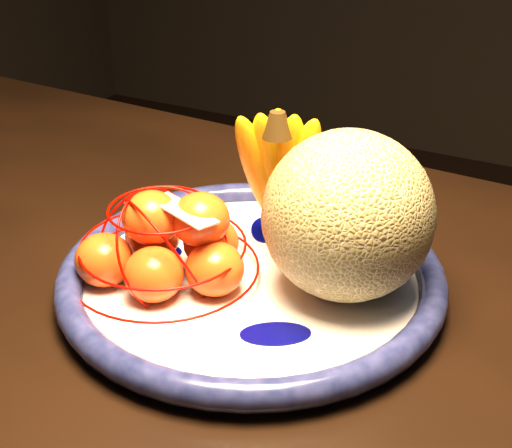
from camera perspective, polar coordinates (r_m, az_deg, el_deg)
The scene contains 6 objects.
dining_table at distance 0.79m, azimuth -9.43°, elevation -10.04°, with size 1.54×0.97×0.75m.
fruit_bowl at distance 0.72m, azimuth -0.38°, elevation -4.16°, with size 0.39×0.39×0.03m.
cantaloupe at distance 0.67m, azimuth 7.34°, elevation 0.68°, with size 0.16×0.16×0.16m, color olive.
banana_bunch at distance 0.74m, azimuth 1.86°, elevation 4.50°, with size 0.11×0.11×0.17m.
mandarin_bag at distance 0.71m, azimuth -7.02°, elevation -1.78°, with size 0.22×0.22×0.12m.
price_tag at distance 0.67m, azimuth -5.89°, elevation 1.10°, with size 0.07×0.03×0.00m, color white.
Camera 1 is at (0.28, -0.53, 1.15)m, focal length 50.00 mm.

